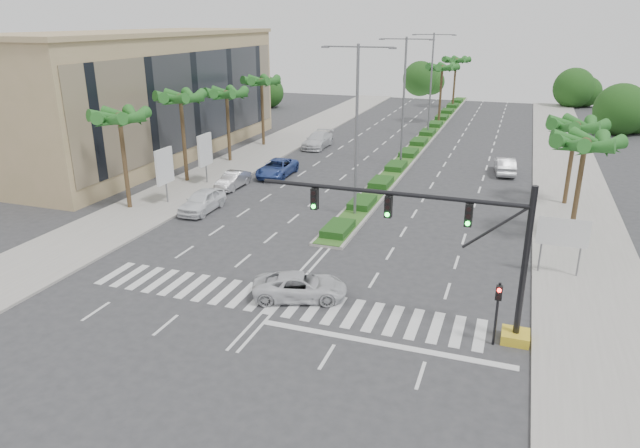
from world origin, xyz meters
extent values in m
plane|color=#333335|center=(0.00, 0.00, 0.00)|extent=(160.00, 160.00, 0.00)
cube|color=gray|center=(15.20, 20.00, 0.07)|extent=(6.00, 120.00, 0.15)
cube|color=gray|center=(-15.20, 20.00, 0.07)|extent=(6.00, 120.00, 0.15)
cube|color=gray|center=(0.00, 45.00, 0.10)|extent=(2.20, 75.00, 0.20)
cube|color=#356020|center=(0.00, 45.00, 0.22)|extent=(1.80, 75.00, 0.04)
cube|color=tan|center=(-26.00, 26.00, 6.00)|extent=(12.00, 36.00, 12.00)
cube|color=gold|center=(11.50, 0.00, 0.23)|extent=(1.20, 1.20, 0.45)
cylinder|color=black|center=(11.50, 0.00, 3.70)|extent=(0.28, 0.28, 7.00)
cylinder|color=black|center=(5.50, 0.00, 6.30)|extent=(12.00, 0.20, 0.20)
cylinder|color=black|center=(10.10, 0.00, 5.20)|extent=(2.53, 0.12, 2.15)
cube|color=black|center=(9.00, 0.00, 5.65)|extent=(0.32, 0.24, 1.00)
cylinder|color=#19E533|center=(9.00, -0.14, 5.33)|extent=(0.20, 0.06, 0.20)
cube|color=black|center=(5.50, 0.00, 5.65)|extent=(0.32, 0.24, 1.00)
cylinder|color=#19E533|center=(5.50, -0.14, 5.33)|extent=(0.20, 0.06, 0.20)
cube|color=black|center=(2.00, 0.00, 5.65)|extent=(0.32, 0.24, 1.00)
cylinder|color=#19E533|center=(2.00, -0.14, 5.33)|extent=(0.20, 0.06, 0.20)
cylinder|color=black|center=(10.60, -0.60, 1.50)|extent=(0.12, 0.12, 3.00)
cube|color=black|center=(10.60, -0.75, 2.60)|extent=(0.28, 0.22, 0.65)
cylinder|color=red|center=(10.60, -0.88, 2.78)|extent=(0.18, 0.05, 0.18)
cylinder|color=slate|center=(12.50, 8.00, 1.40)|extent=(0.10, 0.10, 2.80)
cylinder|color=slate|center=(14.50, 8.00, 1.40)|extent=(0.10, 0.10, 2.80)
cube|color=#0C6638|center=(13.50, 8.00, 2.60)|extent=(2.60, 0.08, 1.50)
cube|color=white|center=(13.50, 7.95, 2.60)|extent=(2.70, 0.02, 1.60)
cylinder|color=slate|center=(-14.50, 12.00, 1.40)|extent=(0.12, 0.12, 2.80)
cube|color=white|center=(-14.50, 12.00, 3.00)|extent=(0.18, 2.10, 2.70)
cube|color=#D8594C|center=(-14.50, 12.00, 3.00)|extent=(0.12, 2.00, 2.60)
cylinder|color=slate|center=(-14.50, 18.00, 1.40)|extent=(0.12, 0.12, 2.80)
cube|color=white|center=(-14.50, 18.00, 3.00)|extent=(0.18, 2.10, 2.70)
cube|color=#D8594C|center=(-14.50, 18.00, 3.00)|extent=(0.12, 2.00, 2.60)
cylinder|color=brown|center=(-16.50, 10.00, 3.50)|extent=(0.32, 0.32, 7.00)
sphere|color=brown|center=(-16.50, 10.00, 6.90)|extent=(0.70, 0.70, 0.70)
cone|color=#1D5D22|center=(-15.40, 10.00, 6.80)|extent=(0.90, 3.62, 1.50)
cone|color=#1D5D22|center=(-15.81, 10.86, 6.80)|extent=(3.39, 2.96, 1.50)
cone|color=#1D5D22|center=(-16.74, 11.07, 6.80)|extent=(3.73, 1.68, 1.50)
cone|color=#1D5D22|center=(-17.49, 10.48, 6.80)|extent=(2.38, 3.65, 1.50)
cone|color=#1D5D22|center=(-17.49, 9.52, 6.80)|extent=(2.38, 3.65, 1.50)
cone|color=#1D5D22|center=(-16.74, 8.93, 6.80)|extent=(3.73, 1.68, 1.50)
cone|color=#1D5D22|center=(-15.81, 9.14, 6.80)|extent=(3.39, 2.96, 1.50)
cylinder|color=brown|center=(-16.50, 18.00, 3.70)|extent=(0.32, 0.32, 7.40)
sphere|color=brown|center=(-16.50, 18.00, 7.30)|extent=(0.70, 0.70, 0.70)
cone|color=#1D5D22|center=(-15.40, 18.00, 7.20)|extent=(0.90, 3.62, 1.50)
cone|color=#1D5D22|center=(-15.81, 18.86, 7.20)|extent=(3.39, 2.96, 1.50)
cone|color=#1D5D22|center=(-16.74, 19.07, 7.20)|extent=(3.73, 1.68, 1.50)
cone|color=#1D5D22|center=(-17.49, 18.48, 7.20)|extent=(2.38, 3.65, 1.50)
cone|color=#1D5D22|center=(-17.49, 17.52, 7.20)|extent=(2.38, 3.65, 1.50)
cone|color=#1D5D22|center=(-16.74, 16.93, 7.20)|extent=(3.73, 1.68, 1.50)
cone|color=#1D5D22|center=(-15.81, 17.14, 7.20)|extent=(3.39, 2.96, 1.50)
cylinder|color=brown|center=(-16.50, 26.00, 3.40)|extent=(0.32, 0.32, 6.80)
sphere|color=brown|center=(-16.50, 26.00, 6.70)|extent=(0.70, 0.70, 0.70)
cone|color=#1D5D22|center=(-15.40, 26.00, 6.60)|extent=(0.90, 3.62, 1.50)
cone|color=#1D5D22|center=(-15.81, 26.86, 6.60)|extent=(3.39, 2.96, 1.50)
cone|color=#1D5D22|center=(-16.74, 27.07, 6.60)|extent=(3.73, 1.68, 1.50)
cone|color=#1D5D22|center=(-17.49, 26.48, 6.60)|extent=(2.38, 3.65, 1.50)
cone|color=#1D5D22|center=(-17.49, 25.52, 6.60)|extent=(2.38, 3.65, 1.50)
cone|color=#1D5D22|center=(-16.74, 24.93, 6.60)|extent=(3.73, 1.68, 1.50)
cone|color=#1D5D22|center=(-15.81, 25.14, 6.60)|extent=(3.39, 2.96, 1.50)
cylinder|color=brown|center=(-16.50, 34.00, 3.60)|extent=(0.32, 0.32, 7.20)
sphere|color=brown|center=(-16.50, 34.00, 7.10)|extent=(0.70, 0.70, 0.70)
cone|color=#1D5D22|center=(-15.40, 34.00, 7.00)|extent=(0.90, 3.62, 1.50)
cone|color=#1D5D22|center=(-15.81, 34.86, 7.00)|extent=(3.39, 2.96, 1.50)
cone|color=#1D5D22|center=(-16.74, 35.07, 7.00)|extent=(3.73, 1.68, 1.50)
cone|color=#1D5D22|center=(-17.49, 34.48, 7.00)|extent=(2.38, 3.65, 1.50)
cone|color=#1D5D22|center=(-17.49, 33.52, 7.00)|extent=(2.38, 3.65, 1.50)
cone|color=#1D5D22|center=(-16.74, 32.93, 7.00)|extent=(3.73, 1.68, 1.50)
cone|color=#1D5D22|center=(-15.81, 33.14, 7.00)|extent=(3.39, 2.96, 1.50)
cylinder|color=brown|center=(14.50, 14.00, 3.25)|extent=(0.32, 0.32, 6.50)
sphere|color=brown|center=(14.50, 14.00, 6.40)|extent=(0.70, 0.70, 0.70)
cone|color=#1D5D22|center=(15.60, 14.00, 6.30)|extent=(0.90, 3.62, 1.50)
cone|color=#1D5D22|center=(15.19, 14.86, 6.30)|extent=(3.39, 2.96, 1.50)
cone|color=#1D5D22|center=(14.26, 15.07, 6.30)|extent=(3.73, 1.68, 1.50)
cone|color=#1D5D22|center=(13.51, 14.48, 6.30)|extent=(2.38, 3.65, 1.50)
cone|color=#1D5D22|center=(13.51, 13.52, 6.30)|extent=(2.38, 3.65, 1.50)
cone|color=#1D5D22|center=(14.26, 12.93, 6.30)|extent=(3.73, 1.68, 1.50)
cone|color=#1D5D22|center=(15.19, 13.14, 6.30)|extent=(3.39, 2.96, 1.50)
cylinder|color=brown|center=(14.50, 22.00, 3.10)|extent=(0.32, 0.32, 6.20)
sphere|color=brown|center=(14.50, 22.00, 6.10)|extent=(0.70, 0.70, 0.70)
cone|color=#1D5D22|center=(15.60, 22.00, 6.00)|extent=(0.90, 3.62, 1.50)
cone|color=#1D5D22|center=(15.19, 22.86, 6.00)|extent=(3.39, 2.96, 1.50)
cone|color=#1D5D22|center=(14.26, 23.07, 6.00)|extent=(3.73, 1.68, 1.50)
cone|color=#1D5D22|center=(13.51, 22.48, 6.00)|extent=(2.38, 3.65, 1.50)
cone|color=#1D5D22|center=(13.51, 21.52, 6.00)|extent=(2.38, 3.65, 1.50)
cone|color=#1D5D22|center=(14.26, 20.93, 6.00)|extent=(3.73, 1.68, 1.50)
cone|color=#1D5D22|center=(15.19, 21.14, 6.00)|extent=(3.39, 2.96, 1.50)
cylinder|color=brown|center=(0.00, 55.00, 3.75)|extent=(0.32, 0.32, 7.50)
sphere|color=brown|center=(0.00, 55.00, 7.40)|extent=(0.70, 0.70, 0.70)
cone|color=#1D5D22|center=(1.10, 55.00, 7.30)|extent=(0.90, 3.62, 1.50)
cone|color=#1D5D22|center=(0.69, 55.86, 7.30)|extent=(3.39, 2.96, 1.50)
cone|color=#1D5D22|center=(-0.24, 56.07, 7.30)|extent=(3.73, 1.68, 1.50)
cone|color=#1D5D22|center=(-0.99, 55.48, 7.30)|extent=(2.38, 3.65, 1.50)
cone|color=#1D5D22|center=(-0.99, 54.52, 7.30)|extent=(2.38, 3.65, 1.50)
cone|color=#1D5D22|center=(-0.24, 53.93, 7.30)|extent=(3.73, 1.68, 1.50)
cone|color=#1D5D22|center=(0.69, 54.14, 7.30)|extent=(3.39, 2.96, 1.50)
cylinder|color=brown|center=(0.00, 70.00, 3.75)|extent=(0.32, 0.32, 7.50)
sphere|color=brown|center=(0.00, 70.00, 7.40)|extent=(0.70, 0.70, 0.70)
cone|color=#1D5D22|center=(1.10, 70.00, 7.30)|extent=(0.90, 3.62, 1.50)
cone|color=#1D5D22|center=(0.69, 70.86, 7.30)|extent=(3.39, 2.96, 1.50)
cone|color=#1D5D22|center=(-0.24, 71.07, 7.30)|extent=(3.73, 1.68, 1.50)
cone|color=#1D5D22|center=(-0.99, 70.48, 7.30)|extent=(2.38, 3.65, 1.50)
cone|color=#1D5D22|center=(-0.99, 69.52, 7.30)|extent=(2.38, 3.65, 1.50)
cone|color=#1D5D22|center=(-0.24, 68.93, 7.30)|extent=(3.73, 1.68, 1.50)
cone|color=#1D5D22|center=(0.69, 69.14, 7.30)|extent=(3.39, 2.96, 1.50)
cylinder|color=slate|center=(0.00, 14.00, 6.00)|extent=(0.20, 0.20, 12.00)
cylinder|color=slate|center=(-1.20, 14.00, 11.80)|extent=(2.40, 0.10, 0.10)
cylinder|color=slate|center=(1.20, 14.00, 11.80)|extent=(2.40, 0.10, 0.10)
cube|color=slate|center=(-2.30, 14.00, 11.75)|extent=(0.50, 0.25, 0.12)
cube|color=slate|center=(2.30, 14.00, 11.75)|extent=(0.50, 0.25, 0.12)
cylinder|color=slate|center=(0.00, 30.00, 6.00)|extent=(0.20, 0.20, 12.00)
cylinder|color=slate|center=(-1.20, 30.00, 11.80)|extent=(2.40, 0.10, 0.10)
cylinder|color=slate|center=(1.20, 30.00, 11.80)|extent=(2.40, 0.10, 0.10)
cube|color=slate|center=(-2.30, 30.00, 11.75)|extent=(0.50, 0.25, 0.12)
cube|color=slate|center=(2.30, 30.00, 11.75)|extent=(0.50, 0.25, 0.12)
cylinder|color=slate|center=(0.00, 46.00, 6.00)|extent=(0.20, 0.20, 12.00)
cylinder|color=slate|center=(-1.20, 46.00, 11.80)|extent=(2.40, 0.10, 0.10)
cylinder|color=slate|center=(1.20, 46.00, 11.80)|extent=(2.40, 0.10, 0.10)
cube|color=slate|center=(-2.30, 46.00, 11.75)|extent=(0.50, 0.25, 0.12)
cube|color=slate|center=(2.30, 46.00, 11.75)|extent=(0.50, 0.25, 0.12)
imported|color=white|center=(-11.00, 11.29, 0.81)|extent=(2.00, 4.79, 1.62)
imported|color=#BCBBC0|center=(-11.80, 17.67, 0.68)|extent=(1.53, 4.17, 1.36)
imported|color=#304893|center=(-9.79, 22.42, 0.76)|extent=(2.66, 5.53, 1.52)
imported|color=silver|center=(-10.42, 35.16, 0.82)|extent=(2.35, 5.70, 1.65)
imported|color=silver|center=(0.96, 0.69, 0.67)|extent=(5.27, 3.67, 1.34)
imported|color=#B8B8BD|center=(9.69, 30.14, 0.78)|extent=(2.22, 4.91, 1.56)
camera|label=1|loc=(10.68, -23.76, 13.56)|focal=32.00mm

